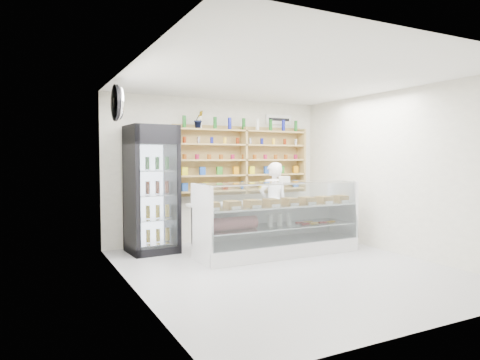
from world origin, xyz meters
TOP-DOWN VIEW (x-y plane):
  - room at (0.00, 0.00)m, footprint 5.00×5.00m
  - display_counter at (0.40, 0.90)m, footprint 2.84×0.85m
  - shop_worker at (0.73, 1.59)m, footprint 0.59×0.40m
  - drinks_cooler at (-1.47, 2.02)m, footprint 0.84×0.82m
  - wall_shelving at (0.50, 2.34)m, footprint 2.84×0.28m
  - potted_plant at (-0.46, 2.34)m, footprint 0.22×0.19m
  - security_mirror at (-2.17, 1.20)m, footprint 0.15×0.50m
  - wall_sign at (1.40, 2.47)m, footprint 0.62×0.03m

SIDE VIEW (x-z plane):
  - display_counter at x=0.40m, z-range -0.27..0.96m
  - shop_worker at x=0.73m, z-range 0.00..1.56m
  - drinks_cooler at x=-1.47m, z-range 0.00..2.20m
  - room at x=0.00m, z-range -1.10..3.90m
  - wall_shelving at x=0.50m, z-range 0.93..2.26m
  - potted_plant at x=-0.46m, z-range 2.20..2.54m
  - security_mirror at x=-2.17m, z-range 2.20..2.70m
  - wall_sign at x=1.40m, z-range 2.35..2.55m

